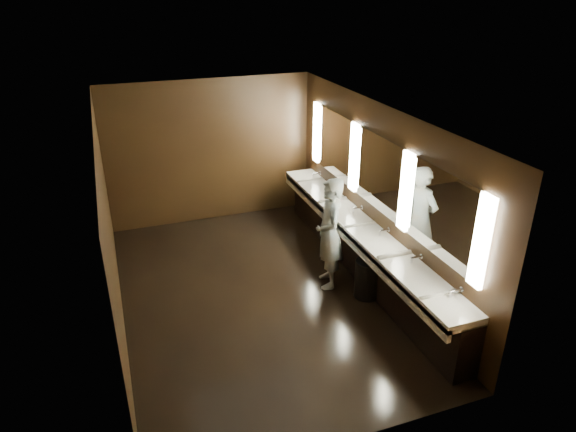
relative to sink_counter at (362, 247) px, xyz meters
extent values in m
plane|color=black|center=(-1.79, 0.00, -0.50)|extent=(6.00, 6.00, 0.00)
cube|color=#2D2D2B|center=(-1.79, 0.00, 2.30)|extent=(4.00, 6.00, 0.02)
cube|color=black|center=(-1.79, 3.00, 0.90)|extent=(4.00, 0.02, 2.80)
cube|color=black|center=(-1.79, -3.00, 0.90)|extent=(4.00, 0.02, 2.80)
cube|color=black|center=(-3.79, 0.00, 0.90)|extent=(0.02, 6.00, 2.80)
cube|color=black|center=(0.21, 0.00, 0.90)|extent=(0.02, 6.00, 2.80)
cube|color=black|center=(0.03, 0.00, -0.09)|extent=(0.36, 5.40, 0.81)
cube|color=white|center=(-0.07, 0.00, 0.35)|extent=(0.55, 5.40, 0.12)
cube|color=white|center=(-0.31, 0.00, 0.27)|extent=(0.06, 5.40, 0.18)
cylinder|color=silver|center=(0.12, -2.20, 0.49)|extent=(0.18, 0.04, 0.04)
cylinder|color=silver|center=(0.12, -1.32, 0.49)|extent=(0.18, 0.04, 0.04)
cylinder|color=silver|center=(0.12, -0.44, 0.49)|extent=(0.18, 0.04, 0.04)
cylinder|color=silver|center=(0.12, 0.44, 0.49)|extent=(0.18, 0.04, 0.04)
cylinder|color=silver|center=(0.12, 1.32, 0.49)|extent=(0.18, 0.04, 0.04)
cylinder|color=silver|center=(0.12, 2.20, 0.49)|extent=(0.18, 0.04, 0.04)
cube|color=white|center=(0.18, -2.40, 1.25)|extent=(0.06, 0.22, 1.15)
cube|color=white|center=(0.19, -1.60, 1.25)|extent=(0.03, 1.32, 1.15)
cube|color=white|center=(0.18, -0.80, 1.25)|extent=(0.06, 0.23, 1.15)
cube|color=white|center=(0.19, 0.00, 1.25)|extent=(0.03, 1.32, 1.15)
cube|color=white|center=(0.18, 0.80, 1.25)|extent=(0.06, 0.23, 1.15)
cube|color=white|center=(0.19, 1.60, 1.25)|extent=(0.03, 1.32, 1.15)
cube|color=white|center=(0.18, 2.40, 1.25)|extent=(0.06, 0.22, 1.15)
imported|color=#9AC8E5|center=(-0.64, -0.09, 0.40)|extent=(0.56, 0.73, 1.79)
cylinder|color=black|center=(-0.22, -0.61, -0.19)|extent=(0.43, 0.43, 0.61)
camera|label=1|loc=(-3.63, -6.48, 3.97)|focal=32.00mm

